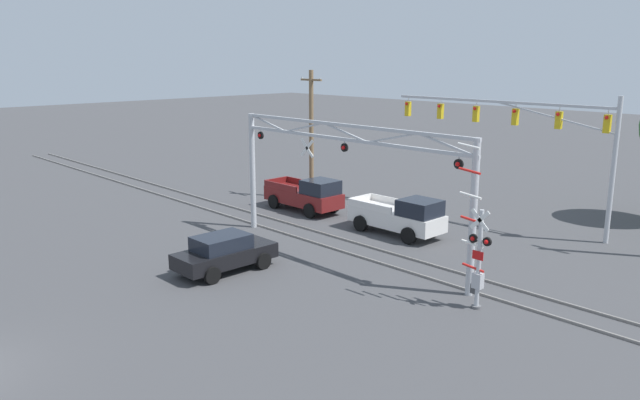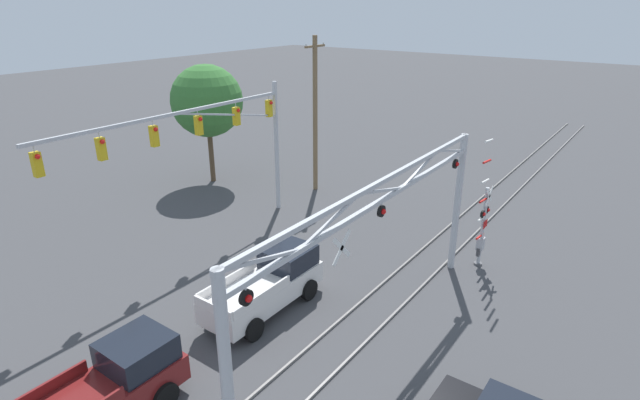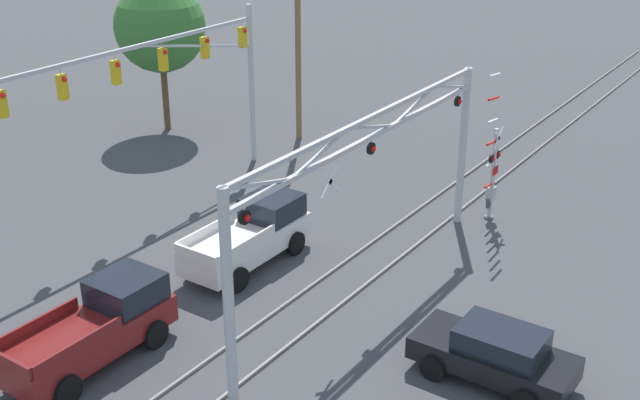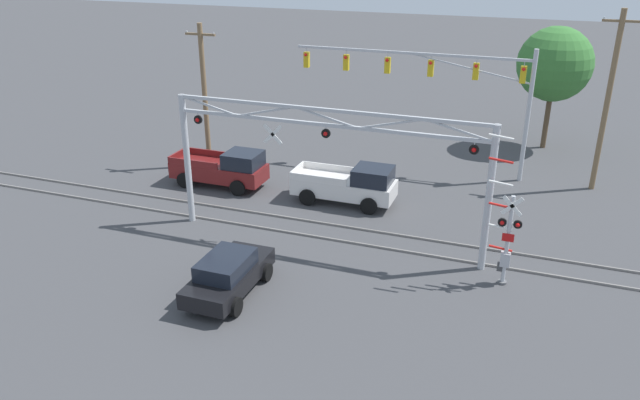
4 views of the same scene
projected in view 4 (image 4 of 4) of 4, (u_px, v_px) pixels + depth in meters
The scene contains 11 objects.
rail_track_near at pixel (328, 239), 27.59m from camera, with size 80.00×0.08×0.10m, color gray.
rail_track_far at pixel (338, 225), 28.83m from camera, with size 80.00×0.08×0.10m, color gray.
crossing_gantry at pixel (326, 155), 25.76m from camera, with size 13.67×0.30×6.04m.
crossing_signal_mast at pixel (506, 238), 23.42m from camera, with size 1.56×0.35×5.94m.
traffic_signal_span at pixel (453, 81), 33.45m from camera, with size 13.10×0.39×7.12m.
pickup_truck_lead at pixel (349, 185), 30.95m from camera, with size 5.11×2.12×2.03m.
pickup_truck_following at pixel (224, 169), 33.07m from camera, with size 5.08×2.12×2.03m.
sedan_waiting at pixel (228, 274), 23.19m from camera, with size 2.09×4.35×1.59m.
utility_pole_left at pixel (205, 95), 34.79m from camera, with size 1.80×0.28×8.09m.
utility_pole_right at pixel (608, 101), 31.24m from camera, with size 1.80×0.28×9.23m.
background_tree_beyond_span at pixel (555, 64), 37.41m from camera, with size 4.47×4.47×7.49m.
Camera 4 is at (8.16, -6.80, 12.52)m, focal length 35.00 mm.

